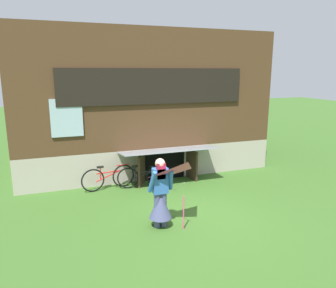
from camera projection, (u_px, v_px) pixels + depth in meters
The scene contains 6 objects.
ground_plane at pixel (192, 217), 7.92m from camera, with size 60.00×60.00×0.00m, color #386023.
log_house at pixel (136, 100), 12.49m from camera, with size 8.59×6.24×4.84m.
person at pixel (160, 199), 7.29m from camera, with size 0.61×0.52×1.63m.
kite at pixel (188, 180), 6.79m from camera, with size 1.01×1.07×1.51m.
bicycle_black at pixel (142, 177), 9.89m from camera, with size 1.54×0.27×0.71m.
bicycle_red at pixel (108, 178), 9.74m from camera, with size 1.65×0.29×0.76m.
Camera 1 is at (-3.03, -6.70, 3.50)m, focal length 34.42 mm.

